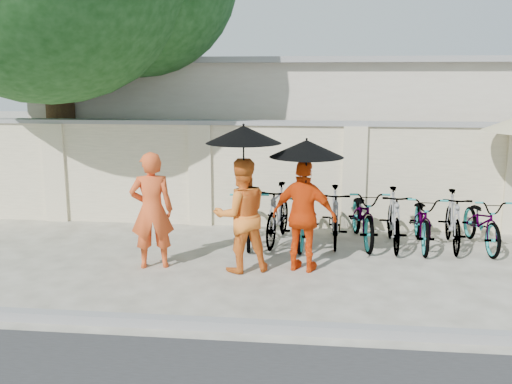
# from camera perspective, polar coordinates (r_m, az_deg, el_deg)

# --- Properties ---
(ground) EXTENTS (80.00, 80.00, 0.00)m
(ground) POSITION_cam_1_polar(r_m,az_deg,el_deg) (8.47, -3.05, -8.66)
(ground) COLOR beige
(kerb) EXTENTS (40.00, 0.16, 0.12)m
(kerb) POSITION_cam_1_polar(r_m,az_deg,el_deg) (6.90, -5.40, -12.97)
(kerb) COLOR gray
(kerb) RESTS_ON ground
(compound_wall) EXTENTS (20.00, 0.30, 2.00)m
(compound_wall) POSITION_cam_1_polar(r_m,az_deg,el_deg) (11.22, 4.62, 1.58)
(compound_wall) COLOR beige
(compound_wall) RESTS_ON ground
(building_behind) EXTENTS (14.00, 6.00, 3.20)m
(building_behind) POSITION_cam_1_polar(r_m,az_deg,el_deg) (14.92, 8.99, 6.23)
(building_behind) COLOR beige
(building_behind) RESTS_ON ground
(monk_left) EXTENTS (0.75, 0.59, 1.81)m
(monk_left) POSITION_cam_1_polar(r_m,az_deg,el_deg) (8.87, -10.38, -1.81)
(monk_left) COLOR #E75120
(monk_left) RESTS_ON ground
(monk_center) EXTENTS (1.03, 0.93, 1.74)m
(monk_center) POSITION_cam_1_polar(r_m,az_deg,el_deg) (8.57, -1.48, -2.34)
(monk_center) COLOR orange
(monk_center) RESTS_ON ground
(parasol_center) EXTENTS (1.11, 1.11, 1.24)m
(parasol_center) POSITION_cam_1_polar(r_m,az_deg,el_deg) (8.28, -1.25, 5.78)
(parasol_center) COLOR black
(parasol_center) RESTS_ON ground
(monk_right) EXTENTS (1.08, 0.70, 1.71)m
(monk_right) POSITION_cam_1_polar(r_m,az_deg,el_deg) (8.61, 4.84, -2.42)
(monk_right) COLOR #E8410A
(monk_right) RESTS_ON ground
(parasol_right) EXTENTS (1.09, 1.09, 1.04)m
(parasol_right) POSITION_cam_1_polar(r_m,az_deg,el_deg) (8.34, 5.08, 4.35)
(parasol_right) COLOR black
(parasol_right) RESTS_ON ground
(bike_0) EXTENTS (0.88, 1.95, 0.99)m
(bike_0) POSITION_cam_1_polar(r_m,az_deg,el_deg) (10.16, -0.65, -2.32)
(bike_0) COLOR #A7A7A7
(bike_0) RESTS_ON ground
(bike_1) EXTENTS (0.73, 1.80, 1.05)m
(bike_1) POSITION_cam_1_polar(r_m,az_deg,el_deg) (10.13, 2.20, -2.20)
(bike_1) COLOR #A7A7A7
(bike_1) RESTS_ON ground
(bike_2) EXTENTS (0.80, 1.84, 0.94)m
(bike_2) POSITION_cam_1_polar(r_m,az_deg,el_deg) (10.05, 5.03, -2.67)
(bike_2) COLOR #A7A7A7
(bike_2) RESTS_ON ground
(bike_3) EXTENTS (0.48, 1.68, 1.01)m
(bike_3) POSITION_cam_1_polar(r_m,az_deg,el_deg) (10.17, 7.89, -2.37)
(bike_3) COLOR #A7A7A7
(bike_3) RESTS_ON ground
(bike_4) EXTENTS (0.87, 1.99, 1.01)m
(bike_4) POSITION_cam_1_polar(r_m,az_deg,el_deg) (10.27, 10.69, -2.31)
(bike_4) COLOR #A7A7A7
(bike_4) RESTS_ON ground
(bike_5) EXTENTS (0.51, 1.70, 1.02)m
(bike_5) POSITION_cam_1_polar(r_m,az_deg,el_deg) (10.13, 13.61, -2.61)
(bike_5) COLOR #A7A7A7
(bike_5) RESTS_ON ground
(bike_6) EXTENTS (0.74, 1.86, 0.96)m
(bike_6) POSITION_cam_1_polar(r_m,az_deg,el_deg) (10.28, 16.34, -2.71)
(bike_6) COLOR #A7A7A7
(bike_6) RESTS_ON ground
(bike_7) EXTENTS (0.60, 1.67, 0.99)m
(bike_7) POSITION_cam_1_polar(r_m,az_deg,el_deg) (10.37, 19.10, -2.69)
(bike_7) COLOR #A7A7A7
(bike_7) RESTS_ON ground
(bike_8) EXTENTS (0.74, 1.80, 0.92)m
(bike_8) POSITION_cam_1_polar(r_m,az_deg,el_deg) (10.56, 21.68, -2.80)
(bike_8) COLOR #A7A7A7
(bike_8) RESTS_ON ground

